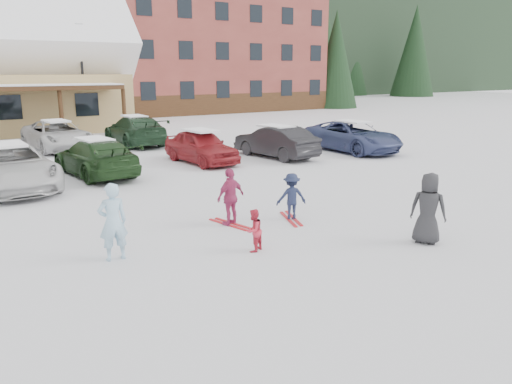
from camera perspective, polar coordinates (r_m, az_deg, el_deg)
ground at (r=11.34m, az=1.46°, el=-6.12°), size 160.00×160.00×0.00m
alpine_hotel at (r=51.24m, az=-9.71°, el=18.90°), size 31.48×14.01×21.48m
lamp_post at (r=34.19m, az=-19.23°, el=12.79°), size 0.50×0.25×6.64m
conifer_1 at (r=54.48m, az=9.13°, el=16.10°), size 4.84×4.84×11.22m
conifer_3 at (r=54.18m, az=-20.48°, el=14.24°), size 3.96×3.96×9.18m
conifer_4 at (r=67.91m, az=3.62°, el=15.98°), size 5.06×5.06×11.73m
adult_skier at (r=10.68m, az=-16.05°, el=-3.30°), size 0.61×0.41×1.64m
toddler_red at (r=10.85m, az=-0.27°, el=-4.41°), size 0.57×0.53×0.95m
child_navy at (r=13.15m, az=4.07°, el=-0.52°), size 0.91×0.71×1.24m
skis_child_navy at (r=13.31m, az=4.02°, el=-3.06°), size 0.66×1.39×0.03m
child_magenta at (r=12.63m, az=-2.92°, el=-0.57°), size 0.92×0.55×1.47m
skis_child_magenta at (r=12.83m, az=-2.88°, el=-3.69°), size 0.52×1.41×0.03m
bystander_dark at (r=11.92m, az=19.08°, el=-1.78°), size 0.86×0.96×1.64m
parked_car_2 at (r=18.46m, az=-26.31°, el=2.63°), size 2.70×5.50×1.50m
parked_car_3 at (r=19.60m, az=-17.86°, el=3.79°), size 2.43×4.95×1.38m
parked_car_4 at (r=21.43m, az=-6.30°, el=5.19°), size 2.03×4.24×1.40m
parked_car_5 at (r=22.68m, az=2.27°, el=5.77°), size 2.07×4.49×1.43m
parked_car_6 at (r=24.85m, az=10.94°, el=6.26°), size 2.51×5.27×1.45m
parked_car_10 at (r=26.76m, az=-21.77°, el=6.04°), size 2.88×5.39×1.44m
parked_car_11 at (r=27.34m, az=-13.65°, el=6.86°), size 2.16×5.25×1.52m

